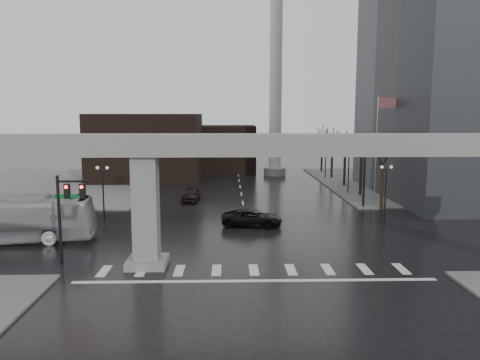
{
  "coord_description": "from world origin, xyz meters",
  "views": [
    {
      "loc": [
        -1.62,
        -29.99,
        9.96
      ],
      "look_at": [
        -0.65,
        8.68,
        4.5
      ],
      "focal_mm": 35.0,
      "sensor_mm": 36.0,
      "label": 1
    }
  ],
  "objects_px": {
    "pickup_truck": "(252,218)",
    "far_car": "(191,195)",
    "signal_mast_arm": "(329,154)",
    "city_bus": "(7,219)"
  },
  "relations": [
    {
      "from": "pickup_truck",
      "to": "far_car",
      "type": "relative_size",
      "value": 1.2
    },
    {
      "from": "signal_mast_arm",
      "to": "pickup_truck",
      "type": "bearing_deg",
      "value": -137.19
    },
    {
      "from": "signal_mast_arm",
      "to": "city_bus",
      "type": "bearing_deg",
      "value": -155.43
    },
    {
      "from": "signal_mast_arm",
      "to": "far_car",
      "type": "xyz_separation_m",
      "value": [
        -14.93,
        4.4,
        -5.06
      ]
    },
    {
      "from": "pickup_truck",
      "to": "signal_mast_arm",
      "type": "bearing_deg",
      "value": -39.84
    },
    {
      "from": "signal_mast_arm",
      "to": "pickup_truck",
      "type": "height_order",
      "value": "signal_mast_arm"
    },
    {
      "from": "city_bus",
      "to": "signal_mast_arm",
      "type": "bearing_deg",
      "value": -70.88
    },
    {
      "from": "signal_mast_arm",
      "to": "far_car",
      "type": "height_order",
      "value": "signal_mast_arm"
    },
    {
      "from": "signal_mast_arm",
      "to": "city_bus",
      "type": "relative_size",
      "value": 0.92
    },
    {
      "from": "city_bus",
      "to": "far_car",
      "type": "relative_size",
      "value": 2.93
    }
  ]
}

